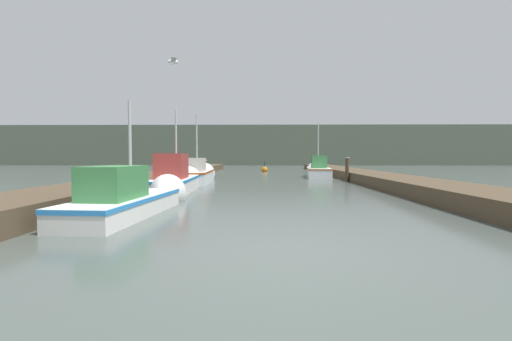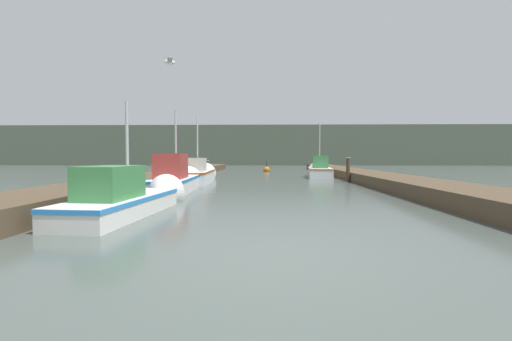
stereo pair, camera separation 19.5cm
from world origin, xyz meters
The scene contains 13 objects.
ground_plane centered at (0.00, 0.00, 0.00)m, with size 200.00×200.00×0.00m.
dock_left centered at (-6.11, 16.00, 0.27)m, with size 2.48×40.00×0.54m.
dock_right centered at (6.11, 16.00, 0.27)m, with size 2.48×40.00×0.54m.
distant_shore_ridge centered at (0.00, 57.59, 3.25)m, with size 120.00×16.00×6.49m.
fishing_boat_0 centered at (-3.68, 3.97, 0.40)m, with size 1.72×5.40×3.33m.
fishing_boat_1 centered at (-3.96, 9.76, 0.50)m, with size 1.67×5.65×3.89m.
fishing_boat_2 centered at (-3.96, 14.58, 0.46)m, with size 1.71×5.92×4.19m.
fishing_boat_3 centered at (3.79, 19.65, 0.48)m, with size 2.02×5.58×4.22m.
mooring_piling_0 centered at (4.73, 14.97, 0.72)m, with size 0.25×0.25×1.43m.
mooring_piling_1 centered at (-5.07, 14.71, 0.66)m, with size 0.25×0.25×1.30m.
mooring_piling_2 centered at (-4.98, 23.46, 0.58)m, with size 0.29×0.29×1.16m.
channel_buoy centered at (0.02, 27.75, 0.18)m, with size 0.63×0.63×1.13m.
seagull_lead centered at (-2.51, 3.58, 3.88)m, with size 0.31×0.56×0.12m.
Camera 1 is at (-0.29, -5.07, 1.52)m, focal length 24.00 mm.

